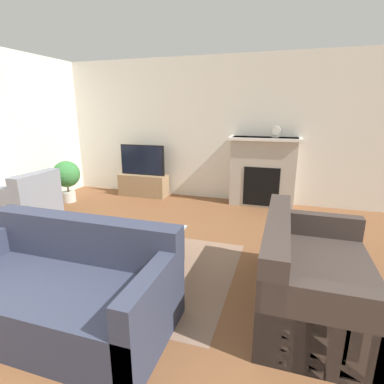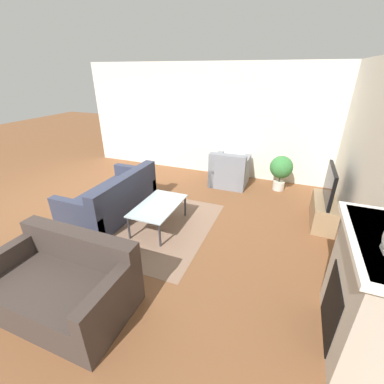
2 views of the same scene
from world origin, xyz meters
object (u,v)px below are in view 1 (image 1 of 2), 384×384
(potted_plant, at_px, (67,176))
(armchair_by_window, at_px, (24,205))
(couch_loveseat, at_px, (311,279))
(coffee_table, at_px, (132,233))
(mantel_clock, at_px, (276,131))
(couch_sectional, at_px, (63,290))
(tv, at_px, (142,160))

(potted_plant, bearing_deg, armchair_by_window, -84.52)
(armchair_by_window, bearing_deg, couch_loveseat, 77.12)
(couch_loveseat, xyz_separation_m, coffee_table, (-1.88, 0.21, 0.10))
(potted_plant, distance_m, mantel_clock, 3.97)
(armchair_by_window, xyz_separation_m, coffee_table, (2.27, -0.68, 0.09))
(couch_sectional, distance_m, mantel_clock, 4.19)
(tv, xyz_separation_m, couch_sectional, (1.10, -3.69, -0.46))
(tv, distance_m, couch_sectional, 3.88)
(couch_loveseat, relative_size, armchair_by_window, 1.80)
(couch_loveseat, bearing_deg, mantel_clock, 9.65)
(potted_plant, bearing_deg, coffee_table, -37.46)
(tv, height_order, couch_sectional, tv)
(couch_loveseat, bearing_deg, coffee_table, 83.49)
(coffee_table, bearing_deg, armchair_by_window, 163.27)
(armchair_by_window, bearing_deg, coffee_table, 72.59)
(mantel_clock, bearing_deg, couch_loveseat, -80.35)
(armchair_by_window, distance_m, coffee_table, 2.38)
(potted_plant, relative_size, mantel_clock, 3.99)
(coffee_table, distance_m, mantel_clock, 3.23)
(couch_sectional, height_order, mantel_clock, mantel_clock)
(tv, distance_m, mantel_clock, 2.65)
(tv, xyz_separation_m, couch_loveseat, (3.08, -2.88, -0.46))
(coffee_table, height_order, mantel_clock, mantel_clock)
(couch_sectional, height_order, couch_loveseat, same)
(armchair_by_window, bearing_deg, couch_sectional, 51.25)
(coffee_table, height_order, potted_plant, potted_plant)
(armchair_by_window, height_order, mantel_clock, mantel_clock)
(tv, distance_m, armchair_by_window, 2.30)
(couch_sectional, xyz_separation_m, armchair_by_window, (-2.18, 1.71, 0.01))
(tv, relative_size, couch_sectional, 0.51)
(couch_sectional, height_order, potted_plant, couch_sectional)
(couch_sectional, xyz_separation_m, coffee_table, (0.09, 1.02, 0.10))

